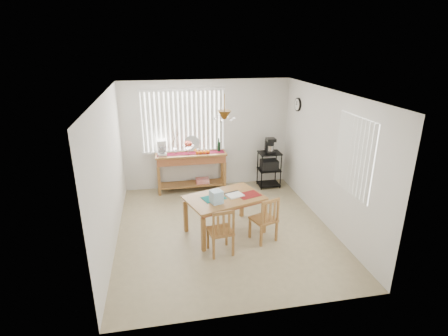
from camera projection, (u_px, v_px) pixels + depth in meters
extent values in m
cube|color=tan|center=(224.00, 229.00, 6.75)|extent=(4.00, 4.50, 0.01)
cube|color=white|center=(207.00, 134.00, 8.43)|extent=(4.00, 0.10, 2.60)
cube|color=white|center=(260.00, 229.00, 4.18)|extent=(4.00, 0.10, 2.60)
cube|color=white|center=(106.00, 173.00, 5.95)|extent=(0.10, 4.50, 2.60)
cube|color=white|center=(330.00, 159.00, 6.66)|extent=(0.10, 4.50, 2.60)
cube|color=white|center=(224.00, 90.00, 5.84)|extent=(4.00, 4.50, 0.10)
cube|color=white|center=(183.00, 121.00, 8.16)|extent=(1.90, 0.01, 1.40)
cube|color=white|center=(144.00, 123.00, 8.00)|extent=(0.07, 0.03, 1.40)
cube|color=white|center=(149.00, 123.00, 8.02)|extent=(0.07, 0.03, 1.40)
cube|color=white|center=(154.00, 123.00, 8.03)|extent=(0.07, 0.03, 1.40)
cube|color=white|center=(158.00, 122.00, 8.05)|extent=(0.07, 0.03, 1.40)
cube|color=white|center=(163.00, 122.00, 8.07)|extent=(0.07, 0.03, 1.40)
cube|color=white|center=(167.00, 122.00, 8.09)|extent=(0.07, 0.03, 1.40)
cube|color=white|center=(172.00, 122.00, 8.11)|extent=(0.07, 0.03, 1.40)
cube|color=white|center=(177.00, 122.00, 8.13)|extent=(0.07, 0.03, 1.40)
cube|color=white|center=(181.00, 122.00, 8.14)|extent=(0.07, 0.03, 1.40)
cube|color=white|center=(186.00, 121.00, 8.16)|extent=(0.07, 0.03, 1.40)
cube|color=white|center=(190.00, 121.00, 8.18)|extent=(0.07, 0.03, 1.40)
cube|color=white|center=(195.00, 121.00, 8.20)|extent=(0.07, 0.03, 1.40)
cube|color=white|center=(199.00, 121.00, 8.22)|extent=(0.07, 0.03, 1.40)
cube|color=white|center=(204.00, 121.00, 8.24)|extent=(0.07, 0.03, 1.40)
cube|color=white|center=(208.00, 120.00, 8.26)|extent=(0.07, 0.03, 1.40)
cube|color=white|center=(212.00, 120.00, 8.27)|extent=(0.07, 0.03, 1.40)
cube|color=white|center=(217.00, 120.00, 8.29)|extent=(0.07, 0.03, 1.40)
cube|color=white|center=(221.00, 120.00, 8.31)|extent=(0.07, 0.03, 1.40)
cube|color=white|center=(185.00, 151.00, 8.39)|extent=(1.98, 0.06, 0.06)
cube|color=white|center=(182.00, 90.00, 7.89)|extent=(1.98, 0.06, 0.06)
cube|color=white|center=(354.00, 156.00, 5.70)|extent=(0.01, 1.10, 1.30)
cube|color=white|center=(371.00, 166.00, 5.24)|extent=(0.03, 0.07, 1.30)
cube|color=white|center=(367.00, 164.00, 5.35)|extent=(0.03, 0.07, 1.30)
cube|color=white|center=(363.00, 161.00, 5.45)|extent=(0.03, 0.07, 1.30)
cube|color=white|center=(359.00, 159.00, 5.55)|extent=(0.03, 0.07, 1.30)
cube|color=white|center=(355.00, 157.00, 5.65)|extent=(0.03, 0.07, 1.30)
cube|color=white|center=(352.00, 155.00, 5.75)|extent=(0.03, 0.07, 1.30)
cube|color=white|center=(348.00, 153.00, 5.85)|extent=(0.03, 0.07, 1.30)
cube|color=white|center=(345.00, 151.00, 5.95)|extent=(0.03, 0.07, 1.30)
cube|color=white|center=(342.00, 149.00, 6.06)|extent=(0.03, 0.07, 1.30)
cube|color=white|center=(339.00, 148.00, 6.16)|extent=(0.03, 0.07, 1.30)
cylinder|color=black|center=(298.00, 105.00, 7.81)|extent=(0.04, 0.30, 0.30)
cylinder|color=white|center=(297.00, 105.00, 7.81)|extent=(0.01, 0.25, 0.25)
cylinder|color=brown|center=(224.00, 104.00, 5.81)|extent=(0.01, 0.01, 0.34)
cone|color=brown|center=(224.00, 115.00, 5.88)|extent=(0.24, 0.24, 0.14)
sphere|color=white|center=(234.00, 118.00, 5.92)|extent=(0.05, 0.05, 0.05)
sphere|color=white|center=(227.00, 116.00, 6.04)|extent=(0.05, 0.05, 0.05)
sphere|color=white|center=(218.00, 117.00, 6.01)|extent=(0.05, 0.05, 0.05)
sphere|color=white|center=(215.00, 119.00, 5.87)|extent=(0.05, 0.05, 0.05)
sphere|color=white|center=(221.00, 120.00, 5.75)|extent=(0.05, 0.05, 0.05)
sphere|color=white|center=(231.00, 120.00, 5.78)|extent=(0.05, 0.05, 0.05)
cube|color=#9C6A35|center=(191.00, 154.00, 8.21)|extent=(1.66, 0.47, 0.04)
cube|color=#A15934|center=(191.00, 159.00, 8.25)|extent=(1.60, 0.43, 0.17)
cube|color=#9C6A35|center=(159.00, 181.00, 8.10)|extent=(0.06, 0.06, 0.72)
cube|color=#9C6A35|center=(225.00, 177.00, 8.37)|extent=(0.06, 0.06, 0.72)
cube|color=#9C6A35|center=(159.00, 176.00, 8.43)|extent=(0.06, 0.06, 0.72)
cube|color=#9C6A35|center=(222.00, 171.00, 8.70)|extent=(0.06, 0.06, 0.72)
cube|color=#9C6A35|center=(192.00, 184.00, 8.47)|extent=(1.53, 0.40, 0.03)
cube|color=red|center=(202.00, 181.00, 8.49)|extent=(0.31, 0.23, 0.10)
cube|color=maroon|center=(191.00, 153.00, 8.20)|extent=(1.58, 0.26, 0.01)
cube|color=white|center=(162.00, 154.00, 8.08)|extent=(0.21, 0.25, 0.05)
cube|color=white|center=(162.00, 148.00, 8.11)|extent=(0.21, 0.08, 0.31)
cube|color=white|center=(161.00, 142.00, 7.96)|extent=(0.21, 0.23, 0.07)
cylinder|color=white|center=(162.00, 150.00, 8.02)|extent=(0.13, 0.13, 0.13)
cylinder|color=white|center=(189.00, 152.00, 8.16)|extent=(0.05, 0.05, 0.10)
cone|color=white|center=(189.00, 148.00, 8.12)|extent=(0.27, 0.27, 0.09)
sphere|color=#AB1629|center=(191.00, 144.00, 8.10)|extent=(0.08, 0.08, 0.08)
sphere|color=#AB1629|center=(188.00, 143.00, 8.14)|extent=(0.08, 0.08, 0.08)
sphere|color=#AB1629|center=(186.00, 144.00, 8.08)|extent=(0.08, 0.08, 0.08)
sphere|color=#AB1629|center=(189.00, 145.00, 8.04)|extent=(0.08, 0.08, 0.08)
sphere|color=orange|center=(197.00, 152.00, 8.14)|extent=(0.08, 0.08, 0.08)
sphere|color=orange|center=(201.00, 152.00, 8.15)|extent=(0.08, 0.08, 0.08)
sphere|color=orange|center=(204.00, 152.00, 8.17)|extent=(0.08, 0.08, 0.08)
sphere|color=orange|center=(208.00, 152.00, 8.18)|extent=(0.08, 0.08, 0.08)
cylinder|color=silver|center=(192.00, 143.00, 8.33)|extent=(0.37, 0.09, 0.37)
cylinder|color=white|center=(175.00, 151.00, 8.16)|extent=(0.08, 0.08, 0.15)
cylinder|color=#4C3823|center=(174.00, 138.00, 8.06)|extent=(0.09, 0.04, 0.46)
cylinder|color=#4C3823|center=(174.00, 137.00, 8.05)|extent=(0.14, 0.06, 0.50)
cylinder|color=#4C3823|center=(174.00, 139.00, 8.07)|extent=(0.18, 0.08, 0.38)
cylinder|color=#4C3823|center=(174.00, 136.00, 8.04)|extent=(0.06, 0.03, 0.57)
cylinder|color=#4C3823|center=(175.00, 139.00, 8.07)|extent=(0.23, 0.10, 0.32)
cylinder|color=black|center=(219.00, 146.00, 8.33)|extent=(0.08, 0.08, 0.24)
cylinder|color=black|center=(219.00, 140.00, 8.27)|extent=(0.03, 0.03, 0.08)
cylinder|color=black|center=(262.00, 173.00, 8.37)|extent=(0.02, 0.02, 0.88)
cylinder|color=black|center=(281.00, 172.00, 8.46)|extent=(0.02, 0.02, 0.88)
cylinder|color=black|center=(257.00, 168.00, 8.72)|extent=(0.02, 0.02, 0.88)
cylinder|color=black|center=(276.00, 166.00, 8.80)|extent=(0.02, 0.02, 0.88)
cube|color=black|center=(270.00, 153.00, 8.44)|extent=(0.52, 0.42, 0.03)
cube|color=black|center=(269.00, 170.00, 8.59)|extent=(0.52, 0.42, 0.03)
cube|color=black|center=(268.00, 184.00, 8.72)|extent=(0.52, 0.42, 0.03)
cube|color=black|center=(269.00, 165.00, 8.54)|extent=(0.40, 0.31, 0.23)
cube|color=black|center=(270.00, 152.00, 8.41)|extent=(0.21, 0.25, 0.05)
cube|color=black|center=(269.00, 145.00, 8.44)|extent=(0.21, 0.08, 0.31)
cube|color=black|center=(271.00, 140.00, 8.30)|extent=(0.21, 0.23, 0.07)
cylinder|color=silver|center=(270.00, 148.00, 8.37)|extent=(0.14, 0.14, 0.14)
cube|color=#9C6A35|center=(224.00, 198.00, 6.40)|extent=(1.57, 1.27, 0.04)
cube|color=#A15934|center=(224.00, 200.00, 6.42)|extent=(1.45, 1.14, 0.06)
cube|color=#9C6A35|center=(203.00, 235.00, 5.94)|extent=(0.09, 0.09, 0.63)
cube|color=#9C6A35|center=(263.00, 218.00, 6.52)|extent=(0.09, 0.09, 0.63)
cube|color=#9C6A35|center=(186.00, 216.00, 6.56)|extent=(0.09, 0.09, 0.63)
cube|color=#9C6A35|center=(242.00, 202.00, 7.14)|extent=(0.09, 0.09, 0.63)
cube|color=#136D6C|center=(214.00, 198.00, 6.35)|extent=(0.48, 0.41, 0.01)
cube|color=maroon|center=(249.00, 195.00, 6.48)|extent=(0.48, 0.41, 0.01)
cube|color=white|center=(235.00, 195.00, 6.44)|extent=(0.35, 0.31, 0.02)
cube|color=black|center=(231.00, 193.00, 6.55)|extent=(0.29, 0.12, 0.03)
cube|color=#9BC6E1|center=(216.00, 197.00, 6.13)|extent=(0.25, 0.25, 0.23)
cube|color=#9C6A35|center=(220.00, 231.00, 5.88)|extent=(0.45, 0.45, 0.04)
cube|color=#9C6A35|center=(226.00, 235.00, 6.16)|extent=(0.04, 0.04, 0.39)
cube|color=#9C6A35|center=(208.00, 239.00, 6.05)|extent=(0.04, 0.04, 0.39)
cube|color=#9C6A35|center=(233.00, 245.00, 5.85)|extent=(0.04, 0.04, 0.39)
cube|color=#9C6A35|center=(214.00, 249.00, 5.75)|extent=(0.04, 0.04, 0.39)
cube|color=#9C6A35|center=(233.00, 222.00, 5.69)|extent=(0.04, 0.04, 0.44)
cube|color=#9C6A35|center=(214.00, 225.00, 5.59)|extent=(0.04, 0.04, 0.44)
cube|color=#9C6A35|center=(224.00, 213.00, 5.57)|extent=(0.36, 0.08, 0.06)
cube|color=#9C6A35|center=(229.00, 224.00, 5.67)|extent=(0.04, 0.02, 0.35)
cube|color=#9C6A35|center=(224.00, 225.00, 5.65)|extent=(0.04, 0.02, 0.35)
cube|color=#9C6A35|center=(218.00, 226.00, 5.62)|extent=(0.04, 0.02, 0.35)
cube|color=#9C6A35|center=(263.00, 219.00, 6.26)|extent=(0.51, 0.51, 0.04)
cube|color=#9C6A35|center=(265.00, 223.00, 6.56)|extent=(0.05, 0.05, 0.39)
cube|color=#9C6A35|center=(250.00, 228.00, 6.39)|extent=(0.05, 0.05, 0.39)
cube|color=#9C6A35|center=(276.00, 231.00, 6.28)|extent=(0.05, 0.05, 0.39)
cube|color=#9C6A35|center=(261.00, 237.00, 6.12)|extent=(0.05, 0.05, 0.39)
cube|color=#9C6A35|center=(278.00, 209.00, 6.12)|extent=(0.04, 0.04, 0.44)
cube|color=#9C6A35|center=(262.00, 214.00, 5.95)|extent=(0.04, 0.04, 0.44)
cube|color=#9C6A35|center=(271.00, 201.00, 5.97)|extent=(0.35, 0.15, 0.06)
cube|color=#9C6A35|center=(275.00, 211.00, 6.09)|extent=(0.04, 0.03, 0.35)
cube|color=#9C6A35|center=(270.00, 212.00, 6.04)|extent=(0.04, 0.03, 0.35)
cube|color=#9C6A35|center=(266.00, 214.00, 6.00)|extent=(0.04, 0.03, 0.35)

